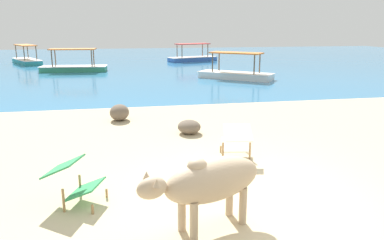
{
  "coord_description": "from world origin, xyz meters",
  "views": [
    {
      "loc": [
        -1.69,
        -4.83,
        2.54
      ],
      "look_at": [
        -0.18,
        3.0,
        0.55
      ],
      "focal_mm": 35.26,
      "sensor_mm": 36.0,
      "label": 1
    }
  ],
  "objects_px": {
    "cow": "(210,181)",
    "deck_chair_near": "(236,139)",
    "boat_white": "(236,73)",
    "deck_chair_far": "(74,179)",
    "boat_green": "(74,67)",
    "boat_teal": "(27,60)",
    "boat_blue": "(193,57)"
  },
  "relations": [
    {
      "from": "boat_white",
      "to": "boat_teal",
      "type": "xyz_separation_m",
      "value": [
        -11.82,
        10.02,
        0.0
      ]
    },
    {
      "from": "boat_green",
      "to": "cow",
      "type": "bearing_deg",
      "value": -73.98
    },
    {
      "from": "deck_chair_far",
      "to": "boat_green",
      "type": "bearing_deg",
      "value": 115.87
    },
    {
      "from": "boat_white",
      "to": "boat_teal",
      "type": "bearing_deg",
      "value": -0.56
    },
    {
      "from": "cow",
      "to": "boat_white",
      "type": "xyz_separation_m",
      "value": [
        4.56,
        13.53,
        -0.39
      ]
    },
    {
      "from": "boat_blue",
      "to": "boat_teal",
      "type": "xyz_separation_m",
      "value": [
        -11.56,
        0.24,
        0.0
      ]
    },
    {
      "from": "cow",
      "to": "deck_chair_near",
      "type": "height_order",
      "value": "cow"
    },
    {
      "from": "boat_teal",
      "to": "deck_chair_far",
      "type": "bearing_deg",
      "value": -12.54
    },
    {
      "from": "cow",
      "to": "boat_blue",
      "type": "height_order",
      "value": "boat_blue"
    },
    {
      "from": "boat_white",
      "to": "boat_green",
      "type": "distance_m",
      "value": 9.39
    },
    {
      "from": "boat_blue",
      "to": "boat_green",
      "type": "bearing_deg",
      "value": 14.37
    },
    {
      "from": "deck_chair_far",
      "to": "boat_green",
      "type": "height_order",
      "value": "boat_green"
    },
    {
      "from": "boat_white",
      "to": "boat_teal",
      "type": "height_order",
      "value": "same"
    },
    {
      "from": "boat_blue",
      "to": "boat_green",
      "type": "xyz_separation_m",
      "value": [
        -7.88,
        -5.09,
        0.0
      ]
    },
    {
      "from": "boat_white",
      "to": "boat_green",
      "type": "bearing_deg",
      "value": 9.79
    },
    {
      "from": "deck_chair_far",
      "to": "boat_teal",
      "type": "bearing_deg",
      "value": 123.54
    },
    {
      "from": "cow",
      "to": "deck_chair_far",
      "type": "height_order",
      "value": "cow"
    },
    {
      "from": "deck_chair_near",
      "to": "boat_white",
      "type": "relative_size",
      "value": 0.24
    },
    {
      "from": "cow",
      "to": "boat_blue",
      "type": "relative_size",
      "value": 0.45
    },
    {
      "from": "boat_white",
      "to": "cow",
      "type": "bearing_deg",
      "value": 111.09
    },
    {
      "from": "deck_chair_near",
      "to": "boat_green",
      "type": "bearing_deg",
      "value": 26.19
    },
    {
      "from": "cow",
      "to": "boat_white",
      "type": "height_order",
      "value": "boat_white"
    },
    {
      "from": "deck_chair_near",
      "to": "boat_teal",
      "type": "relative_size",
      "value": 0.22
    },
    {
      "from": "deck_chair_far",
      "to": "boat_green",
      "type": "relative_size",
      "value": 0.24
    },
    {
      "from": "boat_green",
      "to": "boat_teal",
      "type": "relative_size",
      "value": 0.99
    },
    {
      "from": "cow",
      "to": "boat_teal",
      "type": "bearing_deg",
      "value": -94.45
    },
    {
      "from": "boat_blue",
      "to": "boat_white",
      "type": "height_order",
      "value": "same"
    },
    {
      "from": "deck_chair_far",
      "to": "boat_white",
      "type": "height_order",
      "value": "boat_white"
    },
    {
      "from": "boat_blue",
      "to": "boat_teal",
      "type": "distance_m",
      "value": 11.57
    },
    {
      "from": "boat_green",
      "to": "boat_blue",
      "type": "bearing_deg",
      "value": 37.78
    },
    {
      "from": "boat_blue",
      "to": "boat_white",
      "type": "distance_m",
      "value": 9.78
    },
    {
      "from": "boat_blue",
      "to": "boat_teal",
      "type": "relative_size",
      "value": 1.01
    }
  ]
}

